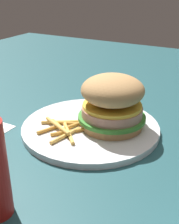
{
  "coord_description": "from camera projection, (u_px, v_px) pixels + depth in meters",
  "views": [
    {
      "loc": [
        -0.47,
        -0.25,
        0.28
      ],
      "look_at": [
        -0.0,
        -0.0,
        0.04
      ],
      "focal_mm": 48.23,
      "sensor_mm": 36.0,
      "label": 1
    }
  ],
  "objects": [
    {
      "name": "fries_pile",
      "position": [
        64.0,
        128.0,
        0.57
      ],
      "size": [
        0.12,
        0.1,
        0.01
      ],
      "color": "gold",
      "rests_on": "plate"
    },
    {
      "name": "plate",
      "position": [
        89.0,
        129.0,
        0.59
      ],
      "size": [
        0.27,
        0.27,
        0.01
      ],
      "primitive_type": "cylinder",
      "color": "silver",
      "rests_on": "ground_plane"
    },
    {
      "name": "sandwich",
      "position": [
        112.0,
        102.0,
        0.57
      ],
      "size": [
        0.13,
        0.13,
        0.1
      ],
      "color": "tan",
      "rests_on": "plate"
    },
    {
      "name": "ground_plane",
      "position": [
        90.0,
        130.0,
        0.6
      ],
      "size": [
        1.6,
        1.6,
        0.0
      ],
      "primitive_type": "plane",
      "color": "#1E474C"
    }
  ]
}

